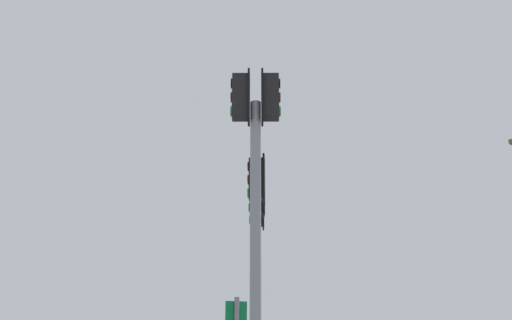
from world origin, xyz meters
name	(u,v)px	position (x,y,z in m)	size (l,w,h in m)	color
signal_mast_assembly	(256,190)	(0.99, -0.21, 5.22)	(3.99, 4.37, 7.20)	gray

